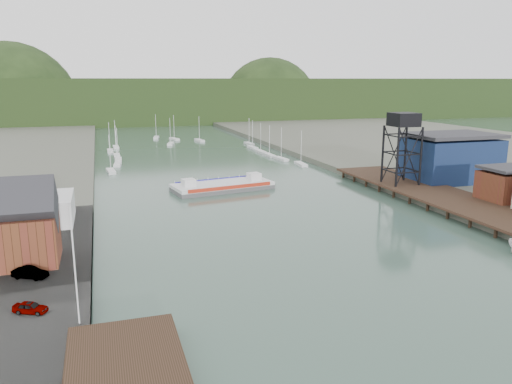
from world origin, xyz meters
TOP-DOWN VIEW (x-y plane):
  - ground at (0.00, 0.00)m, footprint 600.00×600.00m
  - west_quay at (-40.00, 20.00)m, footprint 16.00×80.00m
  - west_stage at (-29.00, 0.00)m, footprint 10.00×18.00m
  - east_pier at (37.00, 45.00)m, footprint 14.00×70.00m
  - harbor_building at (-42.00, 30.00)m, footprint 12.20×8.20m
  - white_shed at (-44.00, 50.00)m, footprint 18.00×12.00m
  - flagpole at (-33.00, 10.00)m, footprint 0.16×0.16m
  - lift_tower at (35.00, 58.00)m, footprint 6.50×6.50m
  - blue_shed at (50.00, 60.00)m, footprint 20.50×14.50m
  - marina_sailboats at (0.08, 138.46)m, footprint 57.71×92.65m
  - distant_hills at (-3.98, 301.35)m, footprint 500.00×120.00m
  - chain_ferry at (-3.11, 72.86)m, footprint 24.34×12.99m
  - car_west_a at (-37.91, 13.94)m, footprint 3.84×2.79m
  - car_west_b at (-39.08, 24.00)m, footprint 4.50×3.39m

SIDE VIEW (x-z plane):
  - ground at x=0.00m, z-range 0.00..0.00m
  - marina_sailboats at x=0.08m, z-range -0.10..0.80m
  - west_quay at x=-40.00m, z-range 0.00..1.60m
  - west_stage at x=-29.00m, z-range 0.00..1.80m
  - chain_ferry at x=-3.11m, z-range -0.71..2.62m
  - east_pier at x=37.00m, z-range 0.67..3.12m
  - car_west_a at x=-37.91m, z-range 1.60..2.82m
  - car_west_b at x=-39.08m, z-range 1.60..3.02m
  - white_shed at x=-44.00m, z-range 1.60..6.10m
  - harbor_building at x=-42.00m, z-range 1.64..10.54m
  - blue_shed at x=50.00m, z-range 1.41..12.71m
  - flagpole at x=-33.00m, z-range 1.60..13.60m
  - distant_hills at x=-3.98m, z-range -29.62..50.38m
  - lift_tower at x=35.00m, z-range 7.65..23.65m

